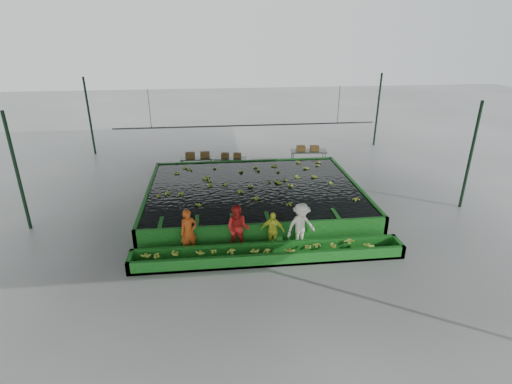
{
  "coord_description": "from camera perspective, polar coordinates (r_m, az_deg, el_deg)",
  "views": [
    {
      "loc": [
        -1.87,
        -16.02,
        7.96
      ],
      "look_at": [
        0.0,
        0.5,
        1.0
      ],
      "focal_mm": 28.0,
      "sensor_mm": 36.0,
      "label": 1
    }
  ],
  "objects": [
    {
      "name": "worker_a",
      "position": [
        15.03,
        -9.58,
        -5.69
      ],
      "size": [
        0.77,
        0.65,
        1.79
      ],
      "primitive_type": "imported",
      "rotation": [
        0.0,
        0.0,
        0.41
      ],
      "color": "#C34B16",
      "rests_on": "ground"
    },
    {
      "name": "worker_c",
      "position": [
        15.2,
        2.35,
        -5.55
      ],
      "size": [
        0.96,
        0.56,
        1.53
      ],
      "primitive_type": "imported",
      "rotation": [
        0.0,
        0.0,
        -0.22
      ],
      "color": "#E8F137",
      "rests_on": "ground"
    },
    {
      "name": "box_stack_right",
      "position": [
        24.43,
        7.39,
        5.91
      ],
      "size": [
        1.37,
        0.51,
        0.29
      ],
      "primitive_type": null,
      "rotation": [
        0.0,
        0.0,
        -0.1
      ],
      "color": "brown",
      "rests_on": "packing_table_right"
    },
    {
      "name": "packing_table_left",
      "position": [
        23.64,
        -8.45,
        3.87
      ],
      "size": [
        1.86,
        0.74,
        0.84
      ],
      "primitive_type": null,
      "rotation": [
        0.0,
        0.0,
        -0.0
      ],
      "color": "#59605B",
      "rests_on": "ground"
    },
    {
      "name": "tank_water",
      "position": [
        19.0,
        -0.34,
        0.74
      ],
      "size": [
        9.7,
        7.7,
        0.0
      ],
      "primitive_type": "cube",
      "color": "black",
      "rests_on": "flotation_tank"
    },
    {
      "name": "ground",
      "position": [
        17.99,
        0.18,
        -3.55
      ],
      "size": [
        80.0,
        80.0,
        0.0
      ],
      "primitive_type": "plane",
      "color": "gray",
      "rests_on": "ground"
    },
    {
      "name": "trough_bananas",
      "position": [
        14.66,
        1.82,
        -8.34
      ],
      "size": [
        9.66,
        0.64,
        0.13
      ],
      "primitive_type": null,
      "color": "#90AA33",
      "rests_on": "sorting_trough"
    },
    {
      "name": "shed_roof",
      "position": [
        16.4,
        0.2,
        12.31
      ],
      "size": [
        20.0,
        22.0,
        0.04
      ],
      "primitive_type": "cube",
      "color": "gray",
      "rests_on": "shed_posts"
    },
    {
      "name": "box_stack_left",
      "position": [
        23.59,
        -8.33,
        4.92
      ],
      "size": [
        1.39,
        0.41,
        0.3
      ],
      "primitive_type": null,
      "rotation": [
        0.0,
        0.0,
        0.02
      ],
      "color": "brown",
      "rests_on": "packing_table_left"
    },
    {
      "name": "flotation_tank",
      "position": [
        19.16,
        -0.34,
        -0.37
      ],
      "size": [
        10.0,
        8.0,
        0.9
      ],
      "primitive_type": null,
      "color": "#17631B",
      "rests_on": "ground"
    },
    {
      "name": "worker_d",
      "position": [
        15.32,
        6.44,
        -4.81
      ],
      "size": [
        1.34,
        1.01,
        1.83
      ],
      "primitive_type": "imported",
      "rotation": [
        0.0,
        0.0,
        0.31
      ],
      "color": "white",
      "rests_on": "ground"
    },
    {
      "name": "packing_table_mid",
      "position": [
        23.45,
        -3.72,
        3.91
      ],
      "size": [
        1.96,
        1.1,
        0.84
      ],
      "primitive_type": null,
      "rotation": [
        0.0,
        0.0,
        -0.2
      ],
      "color": "#59605B",
      "rests_on": "ground"
    },
    {
      "name": "floating_bananas",
      "position": [
        19.74,
        -0.59,
        1.6
      ],
      "size": [
        9.21,
        6.28,
        0.13
      ],
      "primitive_type": null,
      "color": "#90AA33",
      "rests_on": "tank_water"
    },
    {
      "name": "shed_posts",
      "position": [
        17.03,
        0.19,
        4.01
      ],
      "size": [
        20.0,
        22.0,
        5.0
      ],
      "primitive_type": null,
      "color": "black",
      "rests_on": "ground"
    },
    {
      "name": "packing_table_right",
      "position": [
        24.56,
        7.45,
        4.81
      ],
      "size": [
        2.21,
        1.04,
        0.97
      ],
      "primitive_type": null,
      "rotation": [
        0.0,
        0.0,
        -0.09
      ],
      "color": "#59605B",
      "rests_on": "ground"
    },
    {
      "name": "sorting_trough",
      "position": [
        14.74,
        1.81,
        -8.84
      ],
      "size": [
        10.0,
        1.0,
        0.5
      ],
      "primitive_type": null,
      "color": "#17631B",
      "rests_on": "ground"
    },
    {
      "name": "rail_hanger_left",
      "position": [
        21.62,
        -14.97,
        11.41
      ],
      "size": [
        0.04,
        0.04,
        2.0
      ],
      "primitive_type": "cylinder",
      "color": "#59605B",
      "rests_on": "shed_roof"
    },
    {
      "name": "cableway_rail",
      "position": [
        21.68,
        -1.35,
        9.48
      ],
      "size": [
        0.08,
        0.08,
        14.0
      ],
      "primitive_type": "cylinder",
      "color": "#59605B",
      "rests_on": "shed_roof"
    },
    {
      "name": "box_stack_mid",
      "position": [
        23.41,
        -3.55,
        4.97
      ],
      "size": [
        1.19,
        0.48,
        0.25
      ],
      "primitive_type": null,
      "rotation": [
        0.0,
        0.0,
        -0.14
      ],
      "color": "brown",
      "rests_on": "packing_table_mid"
    },
    {
      "name": "worker_b",
      "position": [
        15.0,
        -2.59,
        -5.27
      ],
      "size": [
        1.07,
        0.94,
        1.86
      ],
      "primitive_type": "imported",
      "rotation": [
        0.0,
        0.0,
        -0.3
      ],
      "color": "red",
      "rests_on": "ground"
    },
    {
      "name": "rail_hanger_right",
      "position": [
        22.47,
        11.72,
        12.1
      ],
      "size": [
        0.04,
        0.04,
        2.0
      ],
      "primitive_type": "cylinder",
      "color": "#59605B",
      "rests_on": "shed_roof"
    }
  ]
}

